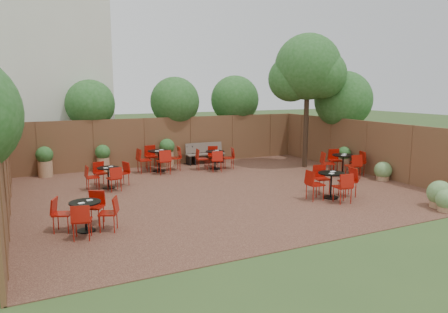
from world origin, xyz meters
name	(u,v)px	position (x,y,z in m)	size (l,w,h in m)	color
ground	(222,191)	(0.00, 0.00, 0.00)	(80.00, 80.00, 0.00)	#354F23
courtyard_paving	(221,190)	(0.00, 0.00, 0.01)	(12.00, 10.00, 0.02)	#3A1F18
fence_back	(169,141)	(0.00, 5.00, 1.00)	(12.00, 0.08, 2.00)	brown
fence_left	(5,178)	(-6.00, 0.00, 1.00)	(0.08, 10.00, 2.00)	brown
fence_right	(366,148)	(6.00, 0.00, 1.00)	(0.08, 10.00, 2.00)	brown
neighbour_building	(43,69)	(-4.50, 8.00, 4.00)	(5.00, 4.00, 8.00)	beige
overhang_foliage	(151,104)	(-1.48, 2.44, 2.67)	(15.71, 10.63, 2.43)	#1F501A
courtyard_tree	(308,71)	(4.75, 2.03, 3.86)	(2.75, 2.65, 5.30)	black
park_bench_left	(202,153)	(1.32, 4.62, 0.47)	(1.42, 0.48, 0.87)	brown
park_bench_right	(207,153)	(1.56, 4.62, 0.47)	(1.44, 0.54, 0.88)	brown
bistro_tables	(221,170)	(0.41, 0.91, 0.45)	(10.90, 7.66, 0.93)	black
planters	(150,156)	(-1.12, 3.99, 0.60)	(11.05, 4.49, 1.14)	#9D714E
low_shrubs	(420,187)	(4.81, -3.38, 0.34)	(2.01, 4.05, 0.73)	#9D714E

